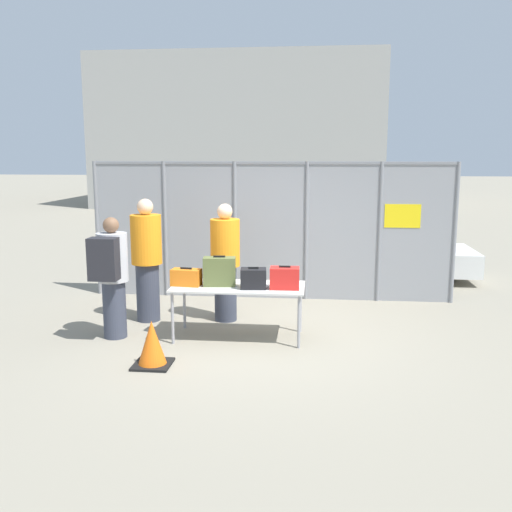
# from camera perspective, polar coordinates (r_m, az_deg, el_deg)

# --- Properties ---
(ground_plane) EXTENTS (120.00, 120.00, 0.00)m
(ground_plane) POSITION_cam_1_polar(r_m,az_deg,el_deg) (7.86, 0.00, -8.52)
(ground_plane) COLOR gray
(fence_section) EXTENTS (6.30, 0.07, 2.39)m
(fence_section) POSITION_cam_1_polar(r_m,az_deg,el_deg) (9.91, 1.54, 2.79)
(fence_section) COLOR gray
(fence_section) RESTS_ON ground_plane
(inspection_table) EXTENTS (1.81, 0.82, 0.74)m
(inspection_table) POSITION_cam_1_polar(r_m,az_deg,el_deg) (7.83, -1.77, -3.37)
(inspection_table) COLOR silver
(inspection_table) RESTS_ON ground_plane
(suitcase_orange) EXTENTS (0.42, 0.25, 0.25)m
(suitcase_orange) POSITION_cam_1_polar(r_m,az_deg,el_deg) (7.86, -6.99, -2.13)
(suitcase_orange) COLOR orange
(suitcase_orange) RESTS_ON inspection_table
(suitcase_olive) EXTENTS (0.46, 0.26, 0.42)m
(suitcase_olive) POSITION_cam_1_polar(r_m,az_deg,el_deg) (7.79, -3.68, -1.56)
(suitcase_olive) COLOR #566033
(suitcase_olive) RESTS_ON inspection_table
(suitcase_black) EXTENTS (0.37, 0.28, 0.29)m
(suitcase_black) POSITION_cam_1_polar(r_m,az_deg,el_deg) (7.64, -0.26, -2.25)
(suitcase_black) COLOR black
(suitcase_black) RESTS_ON inspection_table
(suitcase_red) EXTENTS (0.40, 0.26, 0.31)m
(suitcase_red) POSITION_cam_1_polar(r_m,az_deg,el_deg) (7.63, 2.88, -2.21)
(suitcase_red) COLOR red
(suitcase_red) RESTS_ON inspection_table
(traveler_hooded) EXTENTS (0.42, 0.64, 1.68)m
(traveler_hooded) POSITION_cam_1_polar(r_m,az_deg,el_deg) (7.98, -14.26, -1.66)
(traveler_hooded) COLOR #383D4C
(traveler_hooded) RESTS_ON ground_plane
(security_worker_near) EXTENTS (0.44, 0.44, 1.79)m
(security_worker_near) POSITION_cam_1_polar(r_m,az_deg,el_deg) (8.62, -3.09, -0.50)
(security_worker_near) COLOR #383D4C
(security_worker_near) RESTS_ON ground_plane
(security_worker_far) EXTENTS (0.46, 0.46, 1.86)m
(security_worker_far) POSITION_cam_1_polar(r_m,az_deg,el_deg) (8.75, -10.86, -0.25)
(security_worker_far) COLOR #383D4C
(security_worker_far) RESTS_ON ground_plane
(utility_trailer) EXTENTS (3.40, 2.31, 0.62)m
(utility_trailer) POSITION_cam_1_polar(r_m,az_deg,el_deg) (12.03, 14.66, -0.41)
(utility_trailer) COLOR white
(utility_trailer) RESTS_ON ground_plane
(distant_hangar) EXTENTS (13.48, 12.06, 7.02)m
(distant_hangar) POSITION_cam_1_polar(r_m,az_deg,el_deg) (31.66, -0.81, 11.98)
(distant_hangar) COLOR #999993
(distant_hangar) RESTS_ON ground_plane
(traffic_cone) EXTENTS (0.45, 0.45, 0.56)m
(traffic_cone) POSITION_cam_1_polar(r_m,az_deg,el_deg) (7.03, -10.36, -8.74)
(traffic_cone) COLOR black
(traffic_cone) RESTS_ON ground_plane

